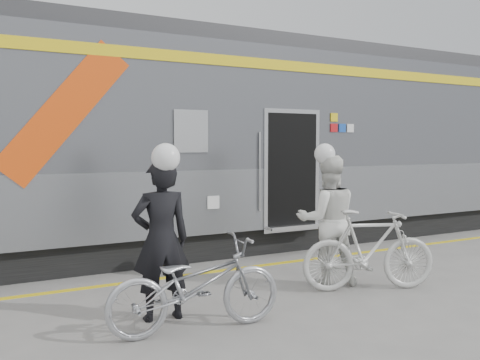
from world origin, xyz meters
TOP-DOWN VIEW (x-y plane):
  - ground at (0.00, 0.00)m, footprint 90.00×90.00m
  - train at (-0.26, 4.19)m, footprint 24.00×3.17m
  - safety_strip at (0.00, 2.15)m, footprint 24.00×0.12m
  - man at (-1.37, 0.45)m, footprint 0.71×0.49m
  - bicycle_left at (-1.17, -0.10)m, footprint 2.00×0.82m
  - woman at (1.27, 0.76)m, footprint 1.10×0.98m
  - bicycle_right at (1.57, 0.21)m, footprint 1.96×1.16m
  - helmet_man at (-1.37, 0.45)m, footprint 0.32×0.32m
  - helmet_woman at (1.27, 0.76)m, footprint 0.30×0.30m

SIDE VIEW (x-z plane):
  - ground at x=0.00m, z-range 0.00..0.00m
  - safety_strip at x=0.00m, z-range 0.00..0.01m
  - bicycle_left at x=-1.17m, z-range 0.00..1.03m
  - bicycle_right at x=1.57m, z-range 0.00..1.14m
  - man at x=-1.37m, z-range 0.00..1.86m
  - woman at x=1.27m, z-range 0.00..1.88m
  - helmet_woman at x=1.27m, z-range 1.88..2.18m
  - helmet_man at x=-1.37m, z-range 1.86..2.19m
  - train at x=-0.26m, z-range 0.00..4.10m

